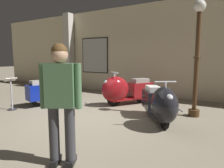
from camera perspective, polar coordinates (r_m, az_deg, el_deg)
ground_plane at (r=5.28m, az=-8.24°, el=-9.62°), size 60.00×60.00×0.00m
showroom_back_wall at (r=8.52m, az=8.20°, el=9.45°), size 18.00×0.63×3.68m
scooter_0 at (r=7.04m, az=-15.05°, el=-1.31°), size 0.98×1.85×1.09m
scooter_1 at (r=6.54m, az=3.24°, el=-1.69°), size 1.40×1.79×1.10m
scooter_2 at (r=4.81m, az=13.58°, el=-5.53°), size 1.40×1.69×1.05m
lamppost at (r=5.61m, az=23.13°, el=8.40°), size 0.30×0.30×2.97m
visitor_0 at (r=2.89m, az=-14.39°, el=-3.51°), size 0.53×0.41×1.75m
info_stanchion at (r=6.65m, az=-26.72°, el=-3.24°), size 0.29×0.36×0.97m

